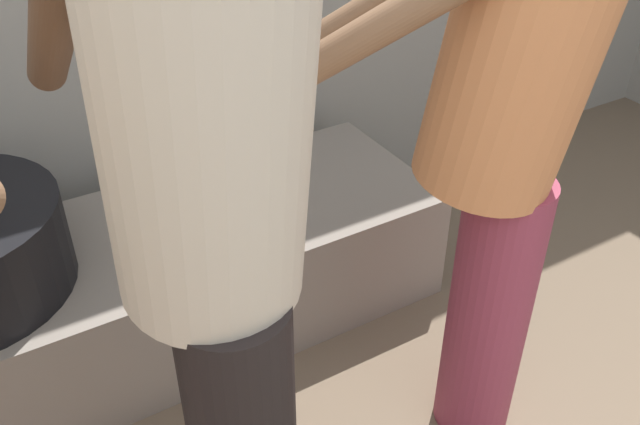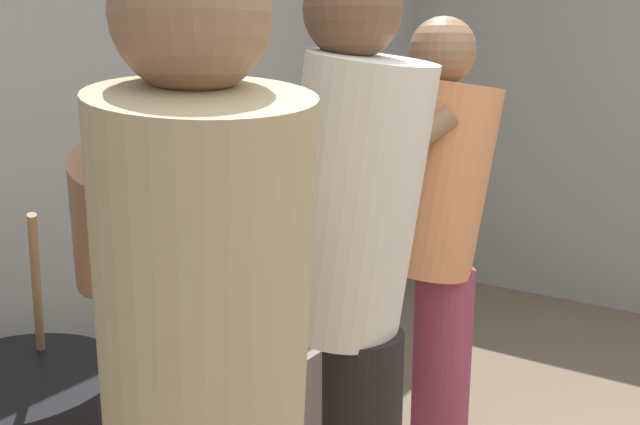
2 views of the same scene
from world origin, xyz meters
name	(u,v)px [view 2 (image 2 of 2)]	position (x,y,z in m)	size (l,w,h in m)	color
block_enclosure_rear	(60,144)	(0.00, 2.34, 1.15)	(5.63, 0.20, 2.29)	gray
cooking_pot_main	(15,415)	(-0.57, 1.83, 0.50)	(0.57, 0.57, 0.69)	black
cook_in_cream_shirt	(352,269)	(-0.17, 1.01, 0.96)	(0.35, 0.69, 1.67)	black
cook_in_orange_shirt	(438,229)	(0.52, 1.09, 0.90)	(0.68, 0.70, 1.57)	#8C3347
cook_in_tan_shirt	(208,419)	(-0.83, 0.86, 0.93)	(0.65, 0.73, 1.62)	#8C3347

